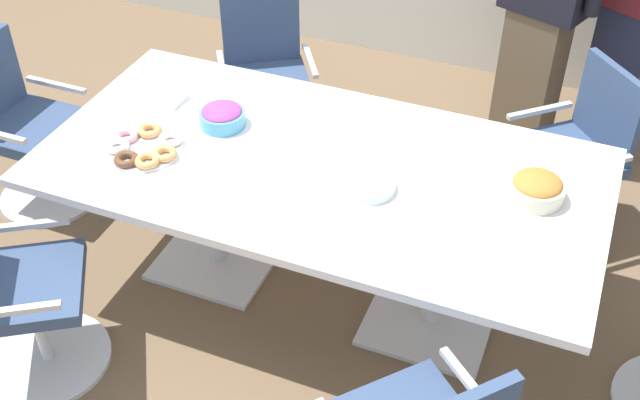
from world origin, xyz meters
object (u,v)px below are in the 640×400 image
object	(u,v)px
office_chair_0	(266,87)
snack_bowl_pretzels	(537,188)
office_chair_2	(14,298)
office_chair_5	(570,163)
office_chair_1	(26,134)
snack_bowl_candy_mix	(222,116)
plate_stack	(369,186)
donut_platter	(144,147)
napkin_pile	(168,96)
conference_table	(320,187)

from	to	relation	value
office_chair_0	snack_bowl_pretzels	distance (m)	1.89
office_chair_2	office_chair_5	world-z (taller)	same
office_chair_2	snack_bowl_pretzels	size ratio (longest dim) A/B	4.07
office_chair_1	snack_bowl_candy_mix	bearing A→B (deg)	90.88
office_chair_2	snack_bowl_pretzels	distance (m)	2.16
office_chair_2	office_chair_0	bearing A→B (deg)	139.92
plate_stack	office_chair_1	bearing A→B (deg)	174.91
office_chair_5	plate_stack	size ratio (longest dim) A/B	4.23
office_chair_1	snack_bowl_candy_mix	distance (m)	1.24
donut_platter	office_chair_0	bearing A→B (deg)	89.62
donut_platter	napkin_pile	size ratio (longest dim) A/B	2.36
plate_stack	snack_bowl_pretzels	bearing A→B (deg)	17.21
conference_table	plate_stack	bearing A→B (deg)	-19.18
conference_table	snack_bowl_pretzels	distance (m)	0.91
plate_stack	office_chair_5	bearing A→B (deg)	53.60
snack_bowl_candy_mix	office_chair_5	bearing A→B (deg)	27.85
snack_bowl_pretzels	donut_platter	xyz separation A→B (m)	(-1.63, -0.31, -0.03)
office_chair_0	plate_stack	size ratio (longest dim) A/B	4.23
office_chair_2	plate_stack	world-z (taller)	office_chair_2
snack_bowl_pretzels	plate_stack	xyz separation A→B (m)	(-0.64, -0.20, -0.04)
snack_bowl_candy_mix	napkin_pile	bearing A→B (deg)	165.92
office_chair_0	office_chair_2	bearing A→B (deg)	49.89
donut_platter	office_chair_2	bearing A→B (deg)	-109.46
office_chair_5	snack_bowl_pretzels	distance (m)	0.89
snack_bowl_candy_mix	snack_bowl_pretzels	world-z (taller)	snack_bowl_pretzels
office_chair_0	office_chair_2	distance (m)	1.90
office_chair_5	snack_bowl_pretzels	bearing A→B (deg)	131.34
conference_table	snack_bowl_candy_mix	size ratio (longest dim) A/B	11.48
office_chair_1	office_chair_0	bearing A→B (deg)	133.16
office_chair_5	donut_platter	size ratio (longest dim) A/B	2.72
office_chair_1	office_chair_5	xyz separation A→B (m)	(2.68, 0.81, 0.00)
office_chair_1	napkin_pile	size ratio (longest dim) A/B	6.42
office_chair_0	office_chair_5	distance (m)	1.72
office_chair_2	snack_bowl_candy_mix	size ratio (longest dim) A/B	4.35
office_chair_5	plate_stack	bearing A→B (deg)	101.54
conference_table	office_chair_5	distance (m)	1.35
office_chair_0	office_chair_1	world-z (taller)	same
office_chair_2	donut_platter	xyz separation A→B (m)	(0.24, 0.69, 0.36)
napkin_pile	conference_table	bearing A→B (deg)	-12.60
office_chair_0	plate_stack	bearing A→B (deg)	99.80
snack_bowl_pretzels	plate_stack	bearing A→B (deg)	-162.79
donut_platter	snack_bowl_pretzels	bearing A→B (deg)	10.87
conference_table	office_chair_2	distance (m)	1.35
snack_bowl_pretzels	napkin_pile	bearing A→B (deg)	177.34
donut_platter	plate_stack	world-z (taller)	donut_platter
office_chair_1	snack_bowl_pretzels	distance (m)	2.62
snack_bowl_candy_mix	snack_bowl_pretzels	size ratio (longest dim) A/B	0.93
conference_table	donut_platter	world-z (taller)	donut_platter
snack_bowl_candy_mix	snack_bowl_pretzels	xyz separation A→B (m)	(1.41, 0.00, 0.00)
office_chair_2	snack_bowl_candy_mix	bearing A→B (deg)	122.53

